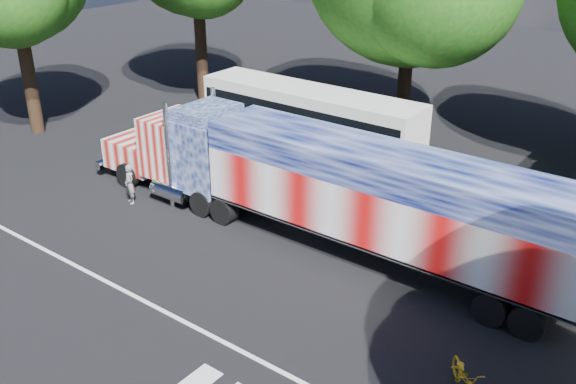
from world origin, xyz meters
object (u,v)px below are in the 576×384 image
Objects in this scene: bicycle at (464,378)px; woman at (130,184)px; coach_bus at (309,122)px; semi_truck at (321,184)px.

woman is at bearing 132.40° from bicycle.
coach_bus is 16.98m from bicycle.
coach_bus is 9.27m from woman.
semi_truck reaches higher than woman.
bicycle is at bearing -30.42° from semi_truck.
semi_truck is at bearing -51.81° from coach_bus.
semi_truck is 8.87m from bicycle.
woman is (-8.06, -2.08, -1.44)m from semi_truck.
semi_truck reaches higher than coach_bus.
woman is 15.73m from bicycle.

